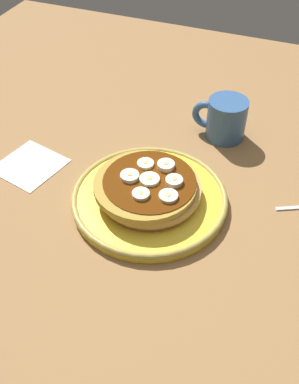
# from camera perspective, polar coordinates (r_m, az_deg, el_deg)

# --- Properties ---
(ground_plane) EXTENTS (1.40, 1.40, 0.03)m
(ground_plane) POSITION_cam_1_polar(r_m,az_deg,el_deg) (0.79, -0.00, -2.10)
(ground_plane) COLOR olive
(plate) EXTENTS (0.27, 0.27, 0.02)m
(plate) POSITION_cam_1_polar(r_m,az_deg,el_deg) (0.77, -0.00, -0.79)
(plate) COLOR yellow
(plate) RESTS_ON ground_plane
(pancake_stack) EXTENTS (0.18, 0.18, 0.04)m
(pancake_stack) POSITION_cam_1_polar(r_m,az_deg,el_deg) (0.75, -0.19, 0.45)
(pancake_stack) COLOR #9A612E
(pancake_stack) RESTS_ON plate
(banana_slice_0) EXTENTS (0.03, 0.03, 0.01)m
(banana_slice_0) POSITION_cam_1_polar(r_m,az_deg,el_deg) (0.74, 0.14, 1.52)
(banana_slice_0) COLOR #ECF4B5
(banana_slice_0) RESTS_ON pancake_stack
(banana_slice_1) EXTENTS (0.03, 0.03, 0.01)m
(banana_slice_1) POSITION_cam_1_polar(r_m,az_deg,el_deg) (0.77, -0.51, 3.58)
(banana_slice_1) COLOR #F4EBBF
(banana_slice_1) RESTS_ON pancake_stack
(banana_slice_2) EXTENTS (0.03, 0.03, 0.01)m
(banana_slice_2) POSITION_cam_1_polar(r_m,az_deg,el_deg) (0.77, 2.08, 3.37)
(banana_slice_2) COLOR #F7E4C6
(banana_slice_2) RESTS_ON pancake_stack
(banana_slice_3) EXTENTS (0.03, 0.03, 0.01)m
(banana_slice_3) POSITION_cam_1_polar(r_m,az_deg,el_deg) (0.74, 3.12, 1.39)
(banana_slice_3) COLOR #F7E2B6
(banana_slice_3) RESTS_ON pancake_stack
(banana_slice_4) EXTENTS (0.03, 0.03, 0.01)m
(banana_slice_4) POSITION_cam_1_polar(r_m,az_deg,el_deg) (0.72, -1.21, -0.26)
(banana_slice_4) COLOR #F2ECBE
(banana_slice_4) RESTS_ON pancake_stack
(banana_slice_5) EXTENTS (0.03, 0.03, 0.01)m
(banana_slice_5) POSITION_cam_1_polar(r_m,az_deg,el_deg) (0.75, -2.51, 2.01)
(banana_slice_5) COLOR #ECE4C6
(banana_slice_5) RESTS_ON pancake_stack
(banana_slice_6) EXTENTS (0.03, 0.03, 0.01)m
(banana_slice_6) POSITION_cam_1_polar(r_m,az_deg,el_deg) (0.71, 2.40, -0.53)
(banana_slice_6) COLOR #F9F0C2
(banana_slice_6) RESTS_ON pancake_stack
(coffee_mug) EXTENTS (0.11, 0.08, 0.08)m
(coffee_mug) POSITION_cam_1_polar(r_m,az_deg,el_deg) (0.91, 9.49, 9.17)
(coffee_mug) COLOR #33598C
(coffee_mug) RESTS_ON ground_plane
(napkin) EXTENTS (0.13, 0.13, 0.00)m
(napkin) POSITION_cam_1_polar(r_m,az_deg,el_deg) (0.88, -14.85, 3.32)
(napkin) COLOR white
(napkin) RESTS_ON ground_plane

